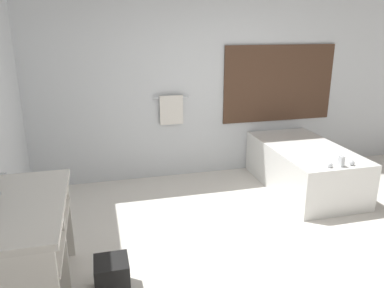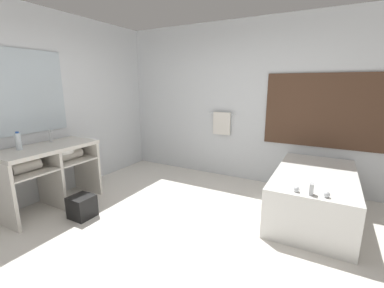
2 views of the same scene
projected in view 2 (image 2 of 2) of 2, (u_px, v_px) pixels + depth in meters
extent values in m
plane|color=silver|center=(171.00, 239.00, 2.83)|extent=(16.00, 16.00, 0.00)
cube|color=silver|center=(240.00, 103.00, 4.43)|extent=(7.40, 0.06, 2.70)
cube|color=#4C3323|center=(325.00, 111.00, 3.79)|extent=(1.70, 0.02, 1.10)
cylinder|color=silver|center=(222.00, 114.00, 4.55)|extent=(0.50, 0.02, 0.02)
cube|color=silver|center=(222.00, 123.00, 4.58)|extent=(0.32, 0.04, 0.40)
cube|color=silver|center=(34.00, 108.00, 3.56)|extent=(0.06, 7.40, 2.70)
cube|color=#B2C1CC|center=(25.00, 92.00, 3.38)|extent=(0.02, 1.10, 1.10)
cube|color=silver|center=(46.00, 148.00, 3.40)|extent=(0.63, 1.24, 0.05)
cube|color=silver|center=(48.00, 165.00, 3.46)|extent=(0.60, 1.18, 0.02)
cylinder|color=white|center=(59.00, 148.00, 3.57)|extent=(0.36, 0.36, 0.13)
cube|color=silver|center=(1.00, 195.00, 2.99)|extent=(0.58, 0.04, 0.81)
cube|color=silver|center=(50.00, 179.00, 3.50)|extent=(0.58, 0.04, 0.81)
cube|color=silver|center=(87.00, 167.00, 4.01)|extent=(0.58, 0.04, 0.81)
cylinder|color=silver|center=(26.00, 167.00, 3.15)|extent=(0.13, 0.34, 0.13)
cylinder|color=silver|center=(70.00, 155.00, 3.68)|extent=(0.13, 0.34, 0.13)
cylinder|color=silver|center=(51.00, 141.00, 3.63)|extent=(0.04, 0.04, 0.02)
cylinder|color=silver|center=(50.00, 135.00, 3.61)|extent=(0.02, 0.02, 0.16)
cube|color=silver|center=(51.00, 131.00, 3.58)|extent=(0.07, 0.01, 0.01)
cube|color=white|center=(313.00, 194.00, 3.30)|extent=(0.93, 1.70, 0.58)
ellipsoid|color=white|center=(314.00, 184.00, 3.27)|extent=(0.67, 1.22, 0.30)
cube|color=silver|center=(312.00, 189.00, 2.58)|extent=(0.04, 0.07, 0.12)
sphere|color=silver|center=(296.00, 189.00, 2.65)|extent=(0.06, 0.06, 0.06)
sphere|color=silver|center=(327.00, 195.00, 2.52)|extent=(0.06, 0.06, 0.06)
cylinder|color=white|center=(18.00, 142.00, 3.19)|extent=(0.07, 0.07, 0.21)
cylinder|color=#1E4CA8|center=(17.00, 132.00, 3.16)|extent=(0.04, 0.04, 0.02)
cube|color=black|center=(82.00, 207.00, 3.27)|extent=(0.28, 0.28, 0.28)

